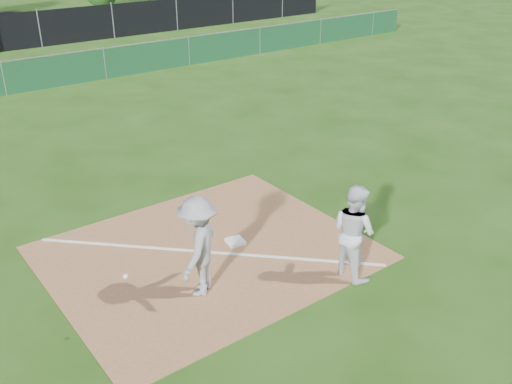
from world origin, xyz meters
The scene contains 8 objects.
ground centered at (0.00, 10.00, 0.00)m, with size 90.00×90.00×0.00m, color #1F450E.
infield_dirt centered at (0.00, 1.00, 0.01)m, with size 6.00×5.00×0.02m, color #91603A.
foul_line centered at (0.00, 1.00, 0.03)m, with size 0.08×7.00×0.01m, color white.
green_fence centered at (0.00, 15.00, 0.60)m, with size 44.00×0.05×1.20m, color #0F391D.
first_base centered at (0.65, 0.95, 0.06)m, with size 0.34×0.34×0.07m, color white.
play_at_first centered at (-0.80, -0.03, 0.95)m, with size 2.24×1.29×1.86m.
runner centered at (1.75, -1.24, 0.92)m, with size 0.89×0.70×1.84m, color silver.
car_right centered at (4.16, 27.53, 0.62)m, with size 1.72×4.24×1.23m, color black.
Camera 1 is at (-5.08, -7.34, 6.06)m, focal length 40.00 mm.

